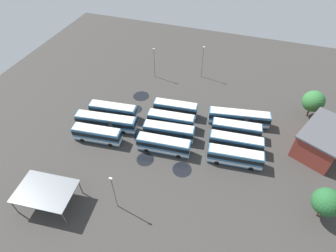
{
  "coord_description": "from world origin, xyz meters",
  "views": [
    {
      "loc": [
        -13.01,
        40.58,
        43.53
      ],
      "look_at": [
        0.54,
        -0.07,
        1.53
      ],
      "focal_mm": 28.94,
      "sensor_mm": 36.0,
      "label": 1
    }
  ],
  "objects_px": {
    "bus_row0_slot3": "(235,157)",
    "bus_row0_slot0": "(239,118)",
    "bus_row1_slot0": "(176,109)",
    "lamp_post_near_entrance": "(154,62)",
    "bus_row0_slot2": "(236,143)",
    "bus_row1_slot3": "(164,145)",
    "maintenance_shelter": "(45,191)",
    "tree_northeast": "(313,101)",
    "bus_row1_slot1": "(171,120)",
    "lamp_post_by_building": "(114,192)",
    "bus_row1_slot2": "(169,132)",
    "depot_building": "(322,140)",
    "bus_row2_slot3": "(97,134)",
    "lamp_post_mid_lot": "(203,61)",
    "bus_row0_slot1": "(236,129)",
    "tree_west_edge": "(327,202)",
    "bus_row2_slot1": "(113,111)",
    "bus_row2_slot2": "(106,122)"
  },
  "relations": [
    {
      "from": "bus_row1_slot2",
      "to": "tree_west_edge",
      "type": "height_order",
      "value": "tree_west_edge"
    },
    {
      "from": "bus_row1_slot3",
      "to": "bus_row1_slot0",
      "type": "bearing_deg",
      "value": -84.79
    },
    {
      "from": "bus_row0_slot2",
      "to": "bus_row1_slot3",
      "type": "bearing_deg",
      "value": 20.83
    },
    {
      "from": "bus_row0_slot3",
      "to": "bus_row2_slot1",
      "type": "height_order",
      "value": "same"
    },
    {
      "from": "bus_row1_slot0",
      "to": "tree_northeast",
      "type": "xyz_separation_m",
      "value": [
        -29.93,
        -9.53,
        2.56
      ]
    },
    {
      "from": "bus_row1_slot2",
      "to": "bus_row2_slot3",
      "type": "xyz_separation_m",
      "value": [
        14.25,
        5.62,
        -0.0
      ]
    },
    {
      "from": "bus_row1_slot1",
      "to": "lamp_post_mid_lot",
      "type": "distance_m",
      "value": 22.04
    },
    {
      "from": "bus_row1_slot0",
      "to": "bus_row1_slot1",
      "type": "distance_m",
      "value": 4.13
    },
    {
      "from": "depot_building",
      "to": "lamp_post_near_entrance",
      "type": "xyz_separation_m",
      "value": [
        41.88,
        -14.64,
        1.78
      ]
    },
    {
      "from": "bus_row0_slot1",
      "to": "lamp_post_mid_lot",
      "type": "height_order",
      "value": "lamp_post_mid_lot"
    },
    {
      "from": "bus_row1_slot0",
      "to": "bus_row2_slot2",
      "type": "bearing_deg",
      "value": 34.64
    },
    {
      "from": "bus_row0_slot1",
      "to": "lamp_post_by_building",
      "type": "height_order",
      "value": "lamp_post_by_building"
    },
    {
      "from": "maintenance_shelter",
      "to": "lamp_post_mid_lot",
      "type": "xyz_separation_m",
      "value": [
        -16.07,
        -47.04,
        1.3
      ]
    },
    {
      "from": "bus_row1_slot2",
      "to": "bus_row1_slot1",
      "type": "bearing_deg",
      "value": -79.84
    },
    {
      "from": "bus_row0_slot1",
      "to": "bus_row1_slot0",
      "type": "xyz_separation_m",
      "value": [
        14.58,
        -2.4,
        -0.0
      ]
    },
    {
      "from": "bus_row0_slot3",
      "to": "bus_row0_slot0",
      "type": "bearing_deg",
      "value": -86.12
    },
    {
      "from": "lamp_post_near_entrance",
      "to": "bus_row0_slot2",
      "type": "bearing_deg",
      "value": 142.01
    },
    {
      "from": "bus_row0_slot1",
      "to": "tree_west_edge",
      "type": "bearing_deg",
      "value": 137.88
    },
    {
      "from": "bus_row1_slot0",
      "to": "lamp_post_near_entrance",
      "type": "height_order",
      "value": "lamp_post_near_entrance"
    },
    {
      "from": "bus_row1_slot0",
      "to": "lamp_post_near_entrance",
      "type": "relative_size",
      "value": 1.2
    },
    {
      "from": "bus_row0_slot3",
      "to": "tree_northeast",
      "type": "relative_size",
      "value": 1.6
    },
    {
      "from": "bus_row0_slot3",
      "to": "bus_row2_slot2",
      "type": "xyz_separation_m",
      "value": [
        28.82,
        -0.97,
        0.0
      ]
    },
    {
      "from": "bus_row0_slot0",
      "to": "lamp_post_by_building",
      "type": "height_order",
      "value": "lamp_post_by_building"
    },
    {
      "from": "bus_row0_slot2",
      "to": "bus_row1_slot3",
      "type": "xyz_separation_m",
      "value": [
        14.02,
        5.33,
        0.0
      ]
    },
    {
      "from": "bus_row0_slot0",
      "to": "bus_row1_slot2",
      "type": "bearing_deg",
      "value": 33.85
    },
    {
      "from": "bus_row0_slot1",
      "to": "bus_row1_slot3",
      "type": "height_order",
      "value": "same"
    },
    {
      "from": "bus_row1_slot0",
      "to": "bus_row1_slot3",
      "type": "relative_size",
      "value": 0.93
    },
    {
      "from": "bus_row1_slot2",
      "to": "lamp_post_by_building",
      "type": "bearing_deg",
      "value": 79.78
    },
    {
      "from": "bus_row2_slot3",
      "to": "lamp_post_mid_lot",
      "type": "xyz_separation_m",
      "value": [
        -15.48,
        -30.93,
        3.15
      ]
    },
    {
      "from": "bus_row1_slot0",
      "to": "bus_row1_slot2",
      "type": "xyz_separation_m",
      "value": [
        -0.87,
        7.69,
        0.0
      ]
    },
    {
      "from": "bus_row2_slot3",
      "to": "lamp_post_near_entrance",
      "type": "distance_m",
      "value": 27.11
    },
    {
      "from": "bus_row1_slot2",
      "to": "bus_row1_slot0",
      "type": "bearing_deg",
      "value": -83.56
    },
    {
      "from": "depot_building",
      "to": "tree_west_edge",
      "type": "bearing_deg",
      "value": 86.93
    },
    {
      "from": "maintenance_shelter",
      "to": "tree_northeast",
      "type": "relative_size",
      "value": 1.51
    },
    {
      "from": "tree_northeast",
      "to": "lamp_post_mid_lot",
      "type": "bearing_deg",
      "value": -16.19
    },
    {
      "from": "maintenance_shelter",
      "to": "tree_northeast",
      "type": "bearing_deg",
      "value": -138.42
    },
    {
      "from": "bus_row2_slot3",
      "to": "maintenance_shelter",
      "type": "xyz_separation_m",
      "value": [
        0.59,
        16.11,
        1.85
      ]
    },
    {
      "from": "maintenance_shelter",
      "to": "lamp_post_near_entrance",
      "type": "relative_size",
      "value": 1.2
    },
    {
      "from": "bus_row0_slot2",
      "to": "bus_row1_slot1",
      "type": "relative_size",
      "value": 1.04
    },
    {
      "from": "bus_row1_slot3",
      "to": "lamp_post_mid_lot",
      "type": "distance_m",
      "value": 29.47
    },
    {
      "from": "bus_row1_slot0",
      "to": "depot_building",
      "type": "xyz_separation_m",
      "value": [
        -31.61,
        1.18,
        1.12
      ]
    },
    {
      "from": "bus_row0_slot2",
      "to": "bus_row2_slot3",
      "type": "xyz_separation_m",
      "value": [
        28.46,
        6.97,
        -0.0
      ]
    },
    {
      "from": "maintenance_shelter",
      "to": "bus_row2_slot1",
      "type": "bearing_deg",
      "value": -90.88
    },
    {
      "from": "bus_row0_slot2",
      "to": "lamp_post_mid_lot",
      "type": "distance_m",
      "value": 27.43
    },
    {
      "from": "maintenance_shelter",
      "to": "lamp_post_near_entrance",
      "type": "xyz_separation_m",
      "value": [
        -3.71,
        -42.88,
        1.06
      ]
    },
    {
      "from": "bus_row1_slot2",
      "to": "depot_building",
      "type": "height_order",
      "value": "depot_building"
    },
    {
      "from": "lamp_post_mid_lot",
      "to": "bus_row1_slot0",
      "type": "bearing_deg",
      "value": 83.23
    },
    {
      "from": "bus_row1_slot2",
      "to": "bus_row1_slot3",
      "type": "relative_size",
      "value": 1.0
    },
    {
      "from": "bus_row1_slot0",
      "to": "bus_row2_slot3",
      "type": "relative_size",
      "value": 0.98
    },
    {
      "from": "bus_row0_slot3",
      "to": "bus_row2_slot3",
      "type": "height_order",
      "value": "same"
    }
  ]
}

